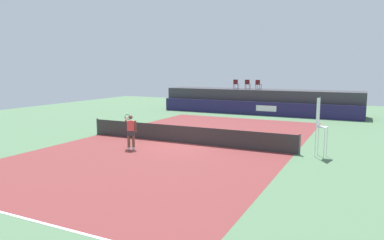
% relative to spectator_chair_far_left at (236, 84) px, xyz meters
% --- Properties ---
extents(ground_plane, '(48.00, 48.00, 0.00)m').
position_rel_spectator_chair_far_left_xyz_m(ground_plane, '(2.31, -12.16, -2.69)').
color(ground_plane, '#4C704C').
extents(court_inner, '(12.00, 22.00, 0.00)m').
position_rel_spectator_chair_far_left_xyz_m(court_inner, '(2.31, -15.16, -2.69)').
color(court_inner, maroon).
rests_on(court_inner, ground).
extents(line_near_baseline, '(12.00, 0.10, 0.00)m').
position_rel_spectator_chair_far_left_xyz_m(line_near_baseline, '(2.31, -26.11, -2.69)').
color(line_near_baseline, white).
rests_on(line_near_baseline, court_inner).
extents(sponsor_wall, '(18.00, 0.22, 1.20)m').
position_rel_spectator_chair_far_left_xyz_m(sponsor_wall, '(2.31, -1.66, -2.09)').
color(sponsor_wall, '#231E4C').
rests_on(sponsor_wall, ground).
extents(spectator_platform, '(18.00, 2.80, 2.20)m').
position_rel_spectator_chair_far_left_xyz_m(spectator_platform, '(2.31, 0.14, -1.59)').
color(spectator_platform, '#38383D').
rests_on(spectator_platform, ground).
extents(spectator_chair_far_left, '(0.44, 0.44, 0.89)m').
position_rel_spectator_chair_far_left_xyz_m(spectator_chair_far_left, '(0.00, 0.00, 0.00)').
color(spectator_chair_far_left, '#561919').
rests_on(spectator_chair_far_left, spectator_platform).
extents(spectator_chair_left, '(0.47, 0.47, 0.89)m').
position_rel_spectator_chair_far_left_xyz_m(spectator_chair_left, '(1.10, 0.13, 0.00)').
color(spectator_chair_left, '#561919').
rests_on(spectator_chair_left, spectator_platform).
extents(spectator_chair_center, '(0.48, 0.48, 0.89)m').
position_rel_spectator_chair_far_left_xyz_m(spectator_chair_center, '(2.17, -0.03, 0.00)').
color(spectator_chair_center, '#561919').
rests_on(spectator_chair_center, spectator_platform).
extents(umpire_chair, '(0.51, 0.51, 2.76)m').
position_rel_spectator_chair_far_left_xyz_m(umpire_chair, '(9.37, -15.14, -1.11)').
color(umpire_chair, white).
rests_on(umpire_chair, ground).
extents(tennis_net, '(12.40, 0.02, 0.95)m').
position_rel_spectator_chair_far_left_xyz_m(tennis_net, '(2.31, -15.16, -2.22)').
color(tennis_net, '#2D2D2D').
rests_on(tennis_net, ground).
extents(net_post_near, '(0.10, 0.10, 1.00)m').
position_rel_spectator_chair_far_left_xyz_m(net_post_near, '(-3.89, -15.16, -2.19)').
color(net_post_near, '#4C4C51').
rests_on(net_post_near, ground).
extents(net_post_far, '(0.10, 0.10, 1.00)m').
position_rel_spectator_chair_far_left_xyz_m(net_post_far, '(8.51, -15.16, -2.19)').
color(net_post_far, '#4C4C51').
rests_on(net_post_far, ground).
extents(tennis_player, '(1.10, 1.01, 1.77)m').
position_rel_spectator_chair_far_left_xyz_m(tennis_player, '(0.53, -17.73, -1.73)').
color(tennis_player, white).
rests_on(tennis_player, court_inner).
extents(tennis_ball, '(0.07, 0.07, 0.07)m').
position_rel_spectator_chair_far_left_xyz_m(tennis_ball, '(5.10, -10.43, -2.66)').
color(tennis_ball, '#D8EA33').
rests_on(tennis_ball, court_inner).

